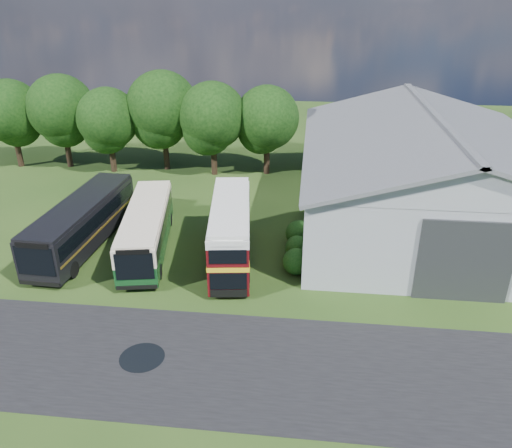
# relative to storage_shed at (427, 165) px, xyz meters

# --- Properties ---
(ground) EXTENTS (120.00, 120.00, 0.00)m
(ground) POSITION_rel_storage_shed_xyz_m (-15.00, -15.98, -4.17)
(ground) COLOR #1E3A12
(ground) RESTS_ON ground
(asphalt_road) EXTENTS (60.00, 8.00, 0.02)m
(asphalt_road) POSITION_rel_storage_shed_xyz_m (-12.00, -18.98, -4.17)
(asphalt_road) COLOR black
(asphalt_road) RESTS_ON ground
(puddle) EXTENTS (2.20, 2.20, 0.01)m
(puddle) POSITION_rel_storage_shed_xyz_m (-16.50, -18.98, -4.17)
(puddle) COLOR black
(puddle) RESTS_ON ground
(storage_shed) EXTENTS (18.80, 24.80, 8.15)m
(storage_shed) POSITION_rel_storage_shed_xyz_m (0.00, 0.00, 0.00)
(storage_shed) COLOR gray
(storage_shed) RESTS_ON ground
(tree_far_left) EXTENTS (6.12, 6.12, 8.64)m
(tree_far_left) POSITION_rel_storage_shed_xyz_m (-38.00, 8.02, 1.40)
(tree_far_left) COLOR black
(tree_far_left) RESTS_ON ground
(tree_left_a) EXTENTS (6.46, 6.46, 9.12)m
(tree_left_a) POSITION_rel_storage_shed_xyz_m (-33.00, 8.52, 1.71)
(tree_left_a) COLOR black
(tree_left_a) RESTS_ON ground
(tree_left_b) EXTENTS (5.78, 5.78, 8.16)m
(tree_left_b) POSITION_rel_storage_shed_xyz_m (-28.00, 7.52, 1.09)
(tree_left_b) COLOR black
(tree_left_b) RESTS_ON ground
(tree_mid) EXTENTS (6.80, 6.80, 9.60)m
(tree_mid) POSITION_rel_storage_shed_xyz_m (-23.00, 8.82, 2.02)
(tree_mid) COLOR black
(tree_mid) RESTS_ON ground
(tree_right_a) EXTENTS (6.26, 6.26, 8.83)m
(tree_right_a) POSITION_rel_storage_shed_xyz_m (-18.00, 7.82, 1.52)
(tree_right_a) COLOR black
(tree_right_a) RESTS_ON ground
(tree_right_b) EXTENTS (5.98, 5.98, 8.45)m
(tree_right_b) POSITION_rel_storage_shed_xyz_m (-13.00, 8.62, 1.27)
(tree_right_b) COLOR black
(tree_right_b) RESTS_ON ground
(shrub_front) EXTENTS (1.70, 1.70, 1.70)m
(shrub_front) POSITION_rel_storage_shed_xyz_m (-9.40, -9.98, -4.17)
(shrub_front) COLOR #194714
(shrub_front) RESTS_ON ground
(shrub_mid) EXTENTS (1.60, 1.60, 1.60)m
(shrub_mid) POSITION_rel_storage_shed_xyz_m (-9.40, -7.98, -4.17)
(shrub_mid) COLOR #194714
(shrub_mid) RESTS_ON ground
(shrub_back) EXTENTS (1.80, 1.80, 1.80)m
(shrub_back) POSITION_rel_storage_shed_xyz_m (-9.40, -5.98, -4.17)
(shrub_back) COLOR #194714
(shrub_back) RESTS_ON ground
(bus_green_single) EXTENTS (4.55, 11.34, 3.05)m
(bus_green_single) POSITION_rel_storage_shed_xyz_m (-19.57, -8.12, -2.54)
(bus_green_single) COLOR black
(bus_green_single) RESTS_ON ground
(bus_maroon_double) EXTENTS (3.64, 9.83, 4.12)m
(bus_maroon_double) POSITION_rel_storage_shed_xyz_m (-13.69, -8.95, -2.11)
(bus_maroon_double) COLOR black
(bus_maroon_double) RESTS_ON ground
(bus_dark_single) EXTENTS (3.23, 12.00, 3.28)m
(bus_dark_single) POSITION_rel_storage_shed_xyz_m (-24.16, -7.91, -2.42)
(bus_dark_single) COLOR black
(bus_dark_single) RESTS_ON ground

